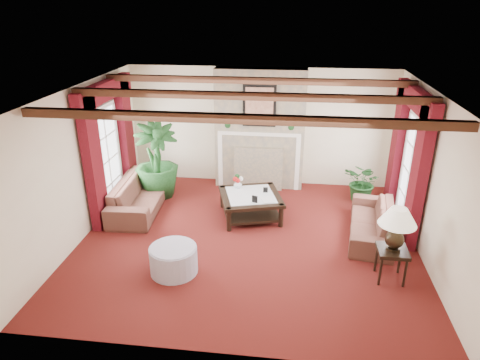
# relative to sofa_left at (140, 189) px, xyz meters

# --- Properties ---
(floor) EXTENTS (6.00, 6.00, 0.00)m
(floor) POSITION_rel_sofa_left_xyz_m (2.35, -1.03, -0.42)
(floor) COLOR #44100C
(floor) RESTS_ON ground
(ceiling) EXTENTS (6.00, 6.00, 0.00)m
(ceiling) POSITION_rel_sofa_left_xyz_m (2.35, -1.03, 2.28)
(ceiling) COLOR white
(ceiling) RESTS_ON floor
(back_wall) EXTENTS (6.00, 0.02, 2.70)m
(back_wall) POSITION_rel_sofa_left_xyz_m (2.35, 1.72, 0.93)
(back_wall) COLOR beige
(back_wall) RESTS_ON ground
(left_wall) EXTENTS (0.02, 5.50, 2.70)m
(left_wall) POSITION_rel_sofa_left_xyz_m (-0.65, -1.03, 0.93)
(left_wall) COLOR beige
(left_wall) RESTS_ON ground
(right_wall) EXTENTS (0.02, 5.50, 2.70)m
(right_wall) POSITION_rel_sofa_left_xyz_m (5.35, -1.03, 0.93)
(right_wall) COLOR beige
(right_wall) RESTS_ON ground
(ceiling_beams) EXTENTS (6.00, 3.00, 0.12)m
(ceiling_beams) POSITION_rel_sofa_left_xyz_m (2.35, -1.03, 2.22)
(ceiling_beams) COLOR #3C2013
(ceiling_beams) RESTS_ON ceiling
(fireplace) EXTENTS (2.00, 0.52, 2.70)m
(fireplace) POSITION_rel_sofa_left_xyz_m (2.35, 1.52, 2.28)
(fireplace) COLOR #9C8865
(fireplace) RESTS_ON ground
(french_door_left) EXTENTS (0.10, 1.10, 2.16)m
(french_door_left) POSITION_rel_sofa_left_xyz_m (-0.62, -0.03, 1.71)
(french_door_left) COLOR white
(french_door_left) RESTS_ON ground
(french_door_right) EXTENTS (0.10, 1.10, 2.16)m
(french_door_right) POSITION_rel_sofa_left_xyz_m (5.32, -0.03, 1.71)
(french_door_right) COLOR white
(french_door_right) RESTS_ON ground
(curtains_left) EXTENTS (0.20, 2.40, 2.55)m
(curtains_left) POSITION_rel_sofa_left_xyz_m (-0.51, -0.03, 2.13)
(curtains_left) COLOR #46090C
(curtains_left) RESTS_ON ground
(curtains_right) EXTENTS (0.20, 2.40, 2.55)m
(curtains_right) POSITION_rel_sofa_left_xyz_m (5.21, -0.03, 2.13)
(curtains_right) COLOR #46090C
(curtains_right) RESTS_ON ground
(sofa_left) EXTENTS (2.24, 0.86, 0.85)m
(sofa_left) POSITION_rel_sofa_left_xyz_m (0.00, 0.00, 0.00)
(sofa_left) COLOR #370F19
(sofa_left) RESTS_ON ground
(sofa_right) EXTENTS (2.08, 1.12, 0.75)m
(sofa_right) POSITION_rel_sofa_left_xyz_m (4.61, -0.57, -0.05)
(sofa_right) COLOR #370F19
(sofa_right) RESTS_ON ground
(potted_palm) EXTENTS (2.46, 2.53, 0.94)m
(potted_palm) POSITION_rel_sofa_left_xyz_m (0.18, 0.64, 0.04)
(potted_palm) COLOR black
(potted_palm) RESTS_ON ground
(small_plant) EXTENTS (1.65, 1.65, 0.68)m
(small_plant) POSITION_rel_sofa_left_xyz_m (4.65, 0.89, -0.08)
(small_plant) COLOR black
(small_plant) RESTS_ON ground
(coffee_table) EXTENTS (1.43, 1.43, 0.47)m
(coffee_table) POSITION_rel_sofa_left_xyz_m (2.31, -0.11, -0.19)
(coffee_table) COLOR black
(coffee_table) RESTS_ON ground
(side_table) EXTENTS (0.51, 0.51, 0.54)m
(side_table) POSITION_rel_sofa_left_xyz_m (4.68, -1.93, -0.16)
(side_table) COLOR black
(side_table) RESTS_ON ground
(ottoman) EXTENTS (0.76, 0.76, 0.44)m
(ottoman) POSITION_rel_sofa_left_xyz_m (1.28, -2.16, -0.20)
(ottoman) COLOR #978FA2
(ottoman) RESTS_ON ground
(table_lamp) EXTENTS (0.57, 0.57, 0.72)m
(table_lamp) POSITION_rel_sofa_left_xyz_m (4.68, -1.93, 0.47)
(table_lamp) COLOR black
(table_lamp) RESTS_ON side_table
(flower_vase) EXTENTS (0.29, 0.29, 0.17)m
(flower_vase) POSITION_rel_sofa_left_xyz_m (2.02, 0.20, 0.13)
(flower_vase) COLOR silver
(flower_vase) RESTS_ON coffee_table
(book) EXTENTS (0.23, 0.17, 0.29)m
(book) POSITION_rel_sofa_left_xyz_m (2.56, -0.36, 0.19)
(book) COLOR black
(book) RESTS_ON coffee_table
(photo_frame_a) EXTENTS (0.11, 0.06, 0.15)m
(photo_frame_a) POSITION_rel_sofa_left_xyz_m (2.43, -0.46, 0.12)
(photo_frame_a) COLOR black
(photo_frame_a) RESTS_ON coffee_table
(photo_frame_b) EXTENTS (0.09, 0.03, 0.12)m
(photo_frame_b) POSITION_rel_sofa_left_xyz_m (2.60, 0.03, 0.11)
(photo_frame_b) COLOR black
(photo_frame_b) RESTS_ON coffee_table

